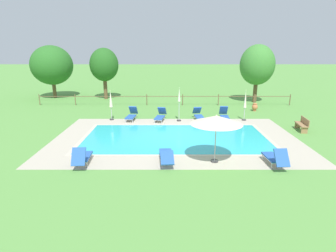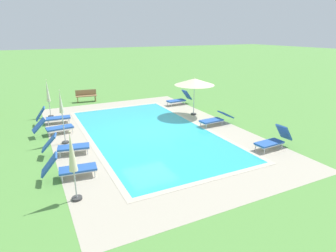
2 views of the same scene
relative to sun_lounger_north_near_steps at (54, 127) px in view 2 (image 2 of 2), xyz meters
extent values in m
plane|color=#599342|center=(-1.85, -4.42, -0.38)|extent=(160.00, 160.00, 0.00)
cube|color=#B2A893|center=(-1.85, -4.42, -0.38)|extent=(14.67, 9.46, 0.01)
cube|color=#2DB7C6|center=(-1.85, -4.42, -0.38)|extent=(10.95, 5.74, 0.01)
cube|color=#C0B59F|center=(-1.85, -1.43, -0.38)|extent=(11.43, 0.24, 0.01)
cube|color=#C0B59F|center=(-1.85, -7.41, -0.38)|extent=(11.43, 0.24, 0.01)
cube|color=#C0B59F|center=(3.75, -4.42, -0.38)|extent=(0.24, 5.74, 0.01)
cube|color=#C0B59F|center=(-7.45, -4.42, -0.38)|extent=(0.24, 5.74, 0.01)
cube|color=#2856A8|center=(0.03, -0.28, -0.07)|extent=(0.72, 1.35, 0.07)
cube|color=#2856A8|center=(-0.06, 0.67, 0.22)|extent=(0.66, 0.71, 0.63)
cube|color=silver|center=(0.03, -0.28, -0.12)|extent=(0.69, 1.32, 0.04)
cylinder|color=silver|center=(0.33, -0.80, -0.24)|extent=(0.04, 0.04, 0.28)
cylinder|color=silver|center=(-0.18, -0.85, -0.24)|extent=(0.04, 0.04, 0.28)
cylinder|color=silver|center=(0.23, 0.30, -0.24)|extent=(0.04, 0.04, 0.28)
cylinder|color=silver|center=(-0.28, 0.25, -0.24)|extent=(0.04, 0.04, 0.28)
cube|color=#2856A8|center=(-6.33, -8.31, -0.07)|extent=(0.67, 1.33, 0.07)
cube|color=#2856A8|center=(-6.27, -9.21, 0.27)|extent=(0.63, 0.59, 0.72)
cube|color=silver|center=(-6.33, -8.31, -0.12)|extent=(0.64, 1.30, 0.04)
cylinder|color=silver|center=(-6.61, -7.77, -0.24)|extent=(0.04, 0.04, 0.28)
cylinder|color=silver|center=(-6.10, -7.74, -0.24)|extent=(0.04, 0.04, 0.28)
cylinder|color=silver|center=(-6.55, -8.88, -0.24)|extent=(0.04, 0.04, 0.28)
cylinder|color=silver|center=(-6.04, -8.85, -0.24)|extent=(0.04, 0.04, 0.28)
cube|color=#2856A8|center=(1.90, -0.42, -0.07)|extent=(0.68, 1.34, 0.07)
cube|color=#2856A8|center=(1.96, 0.47, 0.27)|extent=(0.63, 0.58, 0.73)
cube|color=silver|center=(1.90, -0.42, -0.12)|extent=(0.65, 1.31, 0.04)
cylinder|color=silver|center=(2.12, -0.99, -0.24)|extent=(0.04, 0.04, 0.28)
cylinder|color=silver|center=(1.61, -0.96, -0.24)|extent=(0.04, 0.04, 0.28)
cylinder|color=silver|center=(2.19, 0.11, -0.24)|extent=(0.04, 0.04, 0.28)
cylinder|color=silver|center=(1.68, 0.15, -0.24)|extent=(0.04, 0.04, 0.28)
cube|color=#2856A8|center=(-2.42, -7.94, -0.07)|extent=(0.69, 1.34, 0.07)
cube|color=#2856A8|center=(-2.36, -8.96, 0.12)|extent=(0.65, 0.82, 0.45)
cube|color=silver|center=(-2.42, -7.94, -0.12)|extent=(0.65, 1.31, 0.04)
cylinder|color=silver|center=(-2.72, -7.41, -0.24)|extent=(0.04, 0.04, 0.28)
cylinder|color=silver|center=(-2.21, -7.37, -0.24)|extent=(0.04, 0.04, 0.28)
cylinder|color=silver|center=(-2.64, -8.51, -0.24)|extent=(0.04, 0.04, 0.28)
cylinder|color=silver|center=(-2.13, -8.47, -0.24)|extent=(0.04, 0.04, 0.28)
cube|color=#2856A8|center=(2.61, -8.42, -0.07)|extent=(0.68, 1.33, 0.07)
cube|color=#2856A8|center=(2.67, -9.32, 0.26)|extent=(0.63, 0.60, 0.71)
cube|color=silver|center=(2.61, -8.42, -0.12)|extent=(0.65, 1.31, 0.04)
cylinder|color=silver|center=(2.32, -7.88, -0.24)|extent=(0.04, 0.04, 0.28)
cylinder|color=silver|center=(2.83, -7.85, -0.24)|extent=(0.04, 0.04, 0.28)
cylinder|color=silver|center=(2.39, -8.98, -0.24)|extent=(0.04, 0.04, 0.28)
cylinder|color=silver|center=(2.90, -8.95, -0.24)|extent=(0.04, 0.04, 0.28)
cube|color=#2856A8|center=(-5.11, -0.30, -0.07)|extent=(0.74, 1.36, 0.07)
cube|color=#2856A8|center=(-5.01, 0.61, 0.25)|extent=(0.66, 0.65, 0.69)
cube|color=silver|center=(-5.11, -0.30, -0.12)|extent=(0.71, 1.33, 0.04)
cylinder|color=silver|center=(-4.92, -0.88, -0.24)|extent=(0.04, 0.04, 0.28)
cylinder|color=silver|center=(-5.43, -0.82, -0.24)|extent=(0.04, 0.04, 0.28)
cylinder|color=silver|center=(-4.80, 0.22, -0.24)|extent=(0.04, 0.04, 0.28)
cylinder|color=silver|center=(-5.30, 0.28, -0.24)|extent=(0.04, 0.04, 0.28)
cube|color=#2856A8|center=(-2.94, -0.49, -0.07)|extent=(0.82, 1.39, 0.07)
cube|color=#2856A8|center=(-2.77, 0.43, 0.24)|extent=(0.70, 0.72, 0.66)
cube|color=silver|center=(-2.94, -0.49, -0.12)|extent=(0.79, 1.36, 0.04)
cylinder|color=silver|center=(-2.79, -1.08, -0.24)|extent=(0.04, 0.04, 0.28)
cylinder|color=silver|center=(-3.29, -0.99, -0.24)|extent=(0.04, 0.04, 0.28)
cylinder|color=silver|center=(-2.59, 0.00, -0.24)|extent=(0.04, 0.04, 0.28)
cylinder|color=silver|center=(-3.09, 0.10, -0.24)|extent=(0.04, 0.04, 0.28)
cylinder|color=#383838|center=(-0.08, -8.22, -0.34)|extent=(0.36, 0.36, 0.08)
cylinder|color=#B2B5B7|center=(-0.08, -8.22, 0.75)|extent=(0.04, 0.04, 2.26)
cone|color=beige|center=(-0.08, -8.22, 1.70)|extent=(2.44, 2.44, 0.39)
sphere|color=beige|center=(-0.08, -8.22, 1.91)|extent=(0.06, 0.06, 0.06)
cylinder|color=#383838|center=(-1.50, -0.33, -0.34)|extent=(0.32, 0.32, 0.08)
cylinder|color=#B2B5B7|center=(-1.50, -0.33, 0.36)|extent=(0.04, 0.04, 1.49)
cone|color=beige|center=(-1.50, -0.33, 1.61)|extent=(0.21, 0.21, 1.01)
sphere|color=beige|center=(-1.50, -0.33, 2.13)|extent=(0.05, 0.05, 0.05)
cylinder|color=#383838|center=(-6.60, 0.01, -0.34)|extent=(0.32, 0.32, 0.08)
cylinder|color=#B2B5B7|center=(-6.60, 0.01, 0.12)|extent=(0.04, 0.04, 1.01)
cone|color=beige|center=(-6.60, 0.01, 1.23)|extent=(0.26, 0.26, 1.23)
sphere|color=beige|center=(-6.60, 0.01, 1.87)|extent=(0.05, 0.05, 0.05)
cylinder|color=#383838|center=(3.42, -0.13, -0.34)|extent=(0.32, 0.32, 0.08)
cylinder|color=#B2B5B7|center=(3.42, -0.13, 0.11)|extent=(0.04, 0.04, 0.98)
cone|color=beige|center=(3.42, -0.13, 1.24)|extent=(0.22, 0.22, 1.29)
sphere|color=beige|center=(3.42, -0.13, 1.91)|extent=(0.05, 0.05, 0.05)
cube|color=#937047|center=(6.46, -2.92, 0.06)|extent=(0.61, 1.54, 0.06)
cube|color=#937047|center=(6.66, -2.94, 0.29)|extent=(0.22, 1.50, 0.40)
cube|color=#937047|center=(6.39, -3.55, -0.18)|extent=(0.40, 0.10, 0.41)
cube|color=#937047|center=(6.53, -2.28, -0.18)|extent=(0.40, 0.10, 0.41)
camera|label=1|loc=(-2.32, -20.91, 4.91)|focal=30.34mm
camera|label=2|loc=(-14.78, 0.92, 4.61)|focal=30.44mm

